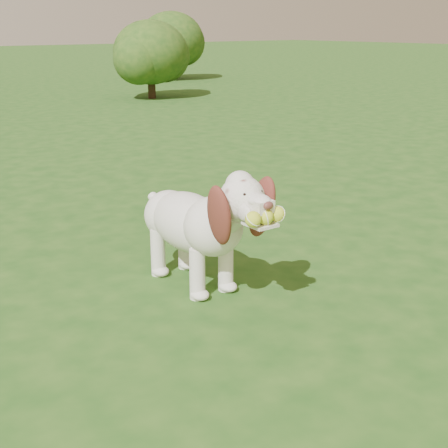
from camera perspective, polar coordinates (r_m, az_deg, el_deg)
ground at (r=3.82m, az=3.95°, el=-3.10°), size 80.00×80.00×0.00m
dog at (r=3.27m, az=-2.27°, el=0.30°), size 0.38×1.09×0.71m
shrub_d at (r=12.26m, az=-6.73°, el=15.32°), size 1.40×1.40×1.45m
shrub_f at (r=16.48m, az=-4.83°, el=16.45°), size 1.63×1.63×1.69m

